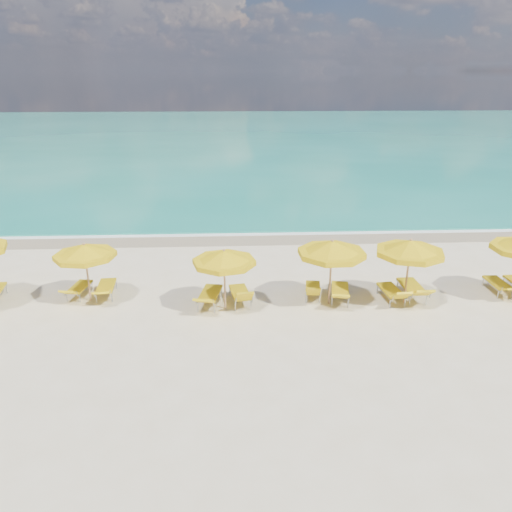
{
  "coord_description": "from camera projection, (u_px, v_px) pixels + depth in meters",
  "views": [
    {
      "loc": [
        -0.86,
        -16.06,
        7.73
      ],
      "look_at": [
        0.0,
        1.5,
        1.2
      ],
      "focal_mm": 35.0,
      "sensor_mm": 36.0,
      "label": 1
    }
  ],
  "objects": [
    {
      "name": "lounger_3_left",
      "position": [
        210.0,
        299.0,
        17.49
      ],
      "size": [
        0.98,
        2.07,
        0.79
      ],
      "rotation": [
        0.0,
        0.0,
        -0.18
      ],
      "color": "#A5A8AD",
      "rests_on": "ground"
    },
    {
      "name": "lounger_6_left",
      "position": [
        498.0,
        287.0,
        18.46
      ],
      "size": [
        0.6,
        1.8,
        0.66
      ],
      "rotation": [
        0.0,
        0.0,
        -0.0
      ],
      "color": "#A5A8AD",
      "rests_on": "ground"
    },
    {
      "name": "lounger_4_right",
      "position": [
        340.0,
        295.0,
        17.83
      ],
      "size": [
        0.97,
        1.98,
        0.75
      ],
      "rotation": [
        0.0,
        0.0,
        -0.19
      ],
      "color": "#A5A8AD",
      "rests_on": "ground"
    },
    {
      "name": "lounger_3_right",
      "position": [
        240.0,
        297.0,
        17.61
      ],
      "size": [
        0.87,
        1.84,
        0.88
      ],
      "rotation": [
        0.0,
        0.0,
        0.16
      ],
      "color": "#A5A8AD",
      "rests_on": "ground"
    },
    {
      "name": "umbrella_3",
      "position": [
        224.0,
        258.0,
        16.64
      ],
      "size": [
        2.44,
        2.44,
        2.19
      ],
      "rotation": [
        0.0,
        0.0,
        -0.14
      ],
      "color": "tan",
      "rests_on": "ground"
    },
    {
      "name": "ocean",
      "position": [
        238.0,
        136.0,
        62.7
      ],
      "size": [
        120.0,
        80.0,
        0.3
      ],
      "primitive_type": "cube",
      "color": "#167D68",
      "rests_on": "ground"
    },
    {
      "name": "whitecap_near",
      "position": [
        155.0,
        194.0,
        33.41
      ],
      "size": [
        14.0,
        0.36,
        0.05
      ],
      "primitive_type": "cube",
      "color": "white",
      "rests_on": "ground"
    },
    {
      "name": "whitecap_far",
      "position": [
        340.0,
        172.0,
        40.6
      ],
      "size": [
        18.0,
        0.3,
        0.05
      ],
      "primitive_type": "cube",
      "color": "white",
      "rests_on": "ground"
    },
    {
      "name": "umbrella_5",
      "position": [
        410.0,
        248.0,
        17.03
      ],
      "size": [
        2.61,
        2.61,
        2.4
      ],
      "rotation": [
        0.0,
        0.0,
        0.11
      ],
      "color": "tan",
      "rests_on": "ground"
    },
    {
      "name": "ground_plane",
      "position": [
        258.0,
        302.0,
        17.77
      ],
      "size": [
        120.0,
        120.0,
        0.0
      ],
      "primitive_type": "plane",
      "color": "beige"
    },
    {
      "name": "lounger_4_left",
      "position": [
        313.0,
        292.0,
        18.1
      ],
      "size": [
        0.76,
        1.62,
        0.77
      ],
      "rotation": [
        0.0,
        0.0,
        -0.15
      ],
      "color": "#A5A8AD",
      "rests_on": "ground"
    },
    {
      "name": "lounger_2_right",
      "position": [
        106.0,
        291.0,
        18.16
      ],
      "size": [
        0.74,
        1.9,
        0.68
      ],
      "rotation": [
        0.0,
        0.0,
        0.08
      ],
      "color": "#A5A8AD",
      "rests_on": "ground"
    },
    {
      "name": "lounger_5_left",
      "position": [
        391.0,
        295.0,
        17.8
      ],
      "size": [
        0.77,
        1.85,
        0.82
      ],
      "rotation": [
        0.0,
        0.0,
        0.09
      ],
      "color": "#A5A8AD",
      "rests_on": "ground"
    },
    {
      "name": "umbrella_4",
      "position": [
        332.0,
        249.0,
        16.95
      ],
      "size": [
        3.15,
        3.15,
        2.4
      ],
      "rotation": [
        0.0,
        0.0,
        0.43
      ],
      "color": "tan",
      "rests_on": "ground"
    },
    {
      "name": "lounger_2_left",
      "position": [
        79.0,
        291.0,
        18.17
      ],
      "size": [
        0.78,
        1.73,
        0.67
      ],
      "rotation": [
        0.0,
        0.0,
        -0.15
      ],
      "color": "#A5A8AD",
      "rests_on": "ground"
    },
    {
      "name": "lounger_5_right",
      "position": [
        412.0,
        292.0,
        18.02
      ],
      "size": [
        0.71,
        2.04,
        0.86
      ],
      "rotation": [
        0.0,
        0.0,
        0.01
      ],
      "color": "#A5A8AD",
      "rests_on": "ground"
    },
    {
      "name": "umbrella_2",
      "position": [
        85.0,
        252.0,
        17.25
      ],
      "size": [
        2.61,
        2.61,
        2.19
      ],
      "rotation": [
        0.0,
        0.0,
        0.24
      ],
      "color": "tan",
      "rests_on": "ground"
    },
    {
      "name": "wet_sand_band",
      "position": [
        250.0,
        237.0,
        24.69
      ],
      "size": [
        120.0,
        2.6,
        0.01
      ],
      "primitive_type": "cube",
      "color": "tan",
      "rests_on": "ground"
    },
    {
      "name": "foam_line",
      "position": [
        250.0,
        232.0,
        25.44
      ],
      "size": [
        120.0,
        1.2,
        0.03
      ],
      "primitive_type": "cube",
      "color": "white",
      "rests_on": "ground"
    }
  ]
}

